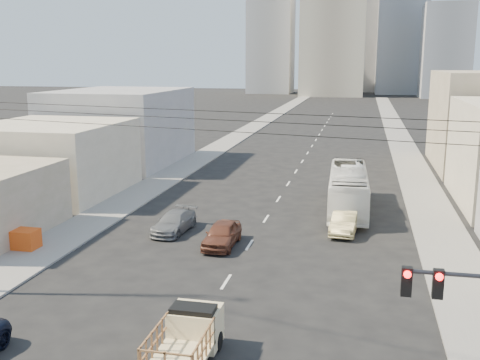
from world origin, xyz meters
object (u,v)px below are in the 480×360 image
at_px(flatbed_pickup, 187,336).
at_px(sedan_tan, 345,222).
at_px(crate_stack, 23,239).
at_px(sedan_brown, 222,234).
at_px(sedan_grey, 174,222).
at_px(city_bus, 348,189).

relative_size(flatbed_pickup, sedan_tan, 0.99).
distance_m(sedan_tan, crate_stack, 20.12).
bearing_deg(sedan_tan, sedan_brown, -143.88).
distance_m(flatbed_pickup, sedan_grey, 16.66).
bearing_deg(sedan_grey, flatbed_pickup, -64.77).
height_order(sedan_grey, crate_stack, sedan_grey).
distance_m(sedan_brown, sedan_grey, 4.34).
distance_m(city_bus, sedan_brown, 12.54).
bearing_deg(sedan_grey, crate_stack, -140.16).
height_order(sedan_brown, crate_stack, sedan_brown).
bearing_deg(flatbed_pickup, sedan_tan, 74.00).
height_order(city_bus, sedan_brown, city_bus).
relative_size(city_bus, sedan_tan, 2.63).
bearing_deg(crate_stack, flatbed_pickup, -37.18).
relative_size(city_bus, crate_stack, 6.48).
distance_m(flatbed_pickup, sedan_brown, 13.64).
relative_size(flatbed_pickup, city_bus, 0.38).
bearing_deg(city_bus, sedan_tan, -91.99).
distance_m(sedan_brown, crate_stack, 11.86).
relative_size(flatbed_pickup, crate_stack, 2.45).
bearing_deg(sedan_tan, sedan_grey, -163.59).
xyz_separation_m(sedan_tan, sedan_grey, (-10.98, -2.30, -0.07)).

